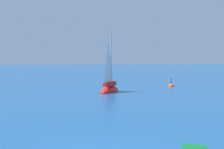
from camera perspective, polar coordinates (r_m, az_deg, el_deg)
sailboat_near at (r=26.24m, az=-0.46°, el=-2.52°), size 2.26×3.17×5.76m
marker_buoy at (r=30.94m, az=10.79°, el=-2.17°), size 0.56×0.56×1.13m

